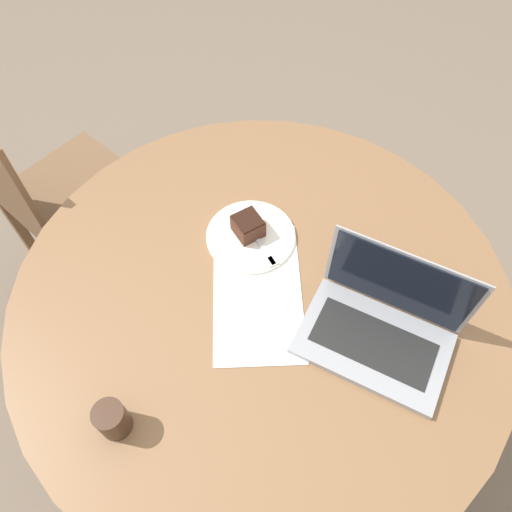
{
  "coord_description": "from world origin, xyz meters",
  "views": [
    {
      "loc": [
        0.52,
        0.28,
        1.82
      ],
      "look_at": [
        -0.07,
        -0.05,
        0.79
      ],
      "focal_mm": 35.0,
      "sensor_mm": 36.0,
      "label": 1
    }
  ],
  "objects_px": {
    "chair": "(55,198)",
    "laptop": "(380,327)",
    "plate": "(251,237)",
    "coffee_glass": "(112,419)"
  },
  "relations": [
    {
      "from": "chair",
      "to": "laptop",
      "type": "height_order",
      "value": "laptop"
    },
    {
      "from": "chair",
      "to": "laptop",
      "type": "xyz_separation_m",
      "value": [
        0.06,
        1.17,
        0.31
      ]
    },
    {
      "from": "plate",
      "to": "laptop",
      "type": "bearing_deg",
      "value": 76.96
    },
    {
      "from": "coffee_glass",
      "to": "laptop",
      "type": "xyz_separation_m",
      "value": [
        -0.47,
        0.39,
        -0.0
      ]
    },
    {
      "from": "chair",
      "to": "plate",
      "type": "bearing_deg",
      "value": 13.43
    },
    {
      "from": "laptop",
      "to": "plate",
      "type": "bearing_deg",
      "value": -16.06
    },
    {
      "from": "plate",
      "to": "chair",
      "type": "bearing_deg",
      "value": -87.63
    },
    {
      "from": "chair",
      "to": "laptop",
      "type": "bearing_deg",
      "value": 8.15
    },
    {
      "from": "chair",
      "to": "coffee_glass",
      "type": "distance_m",
      "value": 0.99
    },
    {
      "from": "chair",
      "to": "laptop",
      "type": "relative_size",
      "value": 2.69
    }
  ]
}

